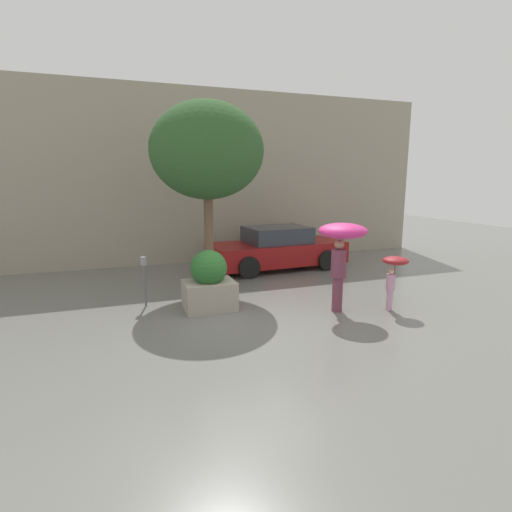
{
  "coord_description": "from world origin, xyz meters",
  "views": [
    {
      "loc": [
        -2.76,
        -7.61,
        2.96
      ],
      "look_at": [
        0.55,
        1.6,
        1.05
      ],
      "focal_mm": 28.0,
      "sensor_mm": 36.0,
      "label": 1
    }
  ],
  "objects_px": {
    "planter_box": "(209,283)",
    "street_tree": "(207,151)",
    "parking_meter": "(144,271)",
    "person_adult": "(342,241)",
    "person_child": "(394,268)",
    "parked_car_near": "(277,249)"
  },
  "relations": [
    {
      "from": "parking_meter",
      "to": "person_adult",
      "type": "bearing_deg",
      "value": -23.25
    },
    {
      "from": "parking_meter",
      "to": "person_child",
      "type": "bearing_deg",
      "value": -22.47
    },
    {
      "from": "parked_car_near",
      "to": "parking_meter",
      "type": "xyz_separation_m",
      "value": [
        -4.46,
        -2.69,
        0.21
      ]
    },
    {
      "from": "street_tree",
      "to": "parking_meter",
      "type": "bearing_deg",
      "value": -149.43
    },
    {
      "from": "person_child",
      "to": "parked_car_near",
      "type": "xyz_separation_m",
      "value": [
        -0.81,
        4.87,
        -0.32
      ]
    },
    {
      "from": "planter_box",
      "to": "person_adult",
      "type": "distance_m",
      "value": 3.13
    },
    {
      "from": "planter_box",
      "to": "parked_car_near",
      "type": "distance_m",
      "value": 4.59
    },
    {
      "from": "person_adult",
      "to": "street_tree",
      "type": "relative_size",
      "value": 0.41
    },
    {
      "from": "person_child",
      "to": "parking_meter",
      "type": "relative_size",
      "value": 1.05
    },
    {
      "from": "planter_box",
      "to": "person_adult",
      "type": "relative_size",
      "value": 0.69
    },
    {
      "from": "street_tree",
      "to": "parking_meter",
      "type": "xyz_separation_m",
      "value": [
        -1.79,
        -1.06,
        -2.79
      ]
    },
    {
      "from": "street_tree",
      "to": "person_child",
      "type": "bearing_deg",
      "value": -42.95
    },
    {
      "from": "person_adult",
      "to": "parking_meter",
      "type": "bearing_deg",
      "value": 123.15
    },
    {
      "from": "street_tree",
      "to": "parking_meter",
      "type": "distance_m",
      "value": 3.48
    },
    {
      "from": "planter_box",
      "to": "parking_meter",
      "type": "distance_m",
      "value": 1.55
    },
    {
      "from": "planter_box",
      "to": "street_tree",
      "type": "relative_size",
      "value": 0.28
    },
    {
      "from": "person_child",
      "to": "parking_meter",
      "type": "bearing_deg",
      "value": 163.59
    },
    {
      "from": "person_adult",
      "to": "street_tree",
      "type": "distance_m",
      "value": 4.21
    },
    {
      "from": "planter_box",
      "to": "parking_meter",
      "type": "height_order",
      "value": "planter_box"
    },
    {
      "from": "person_child",
      "to": "street_tree",
      "type": "bearing_deg",
      "value": 143.1
    },
    {
      "from": "person_adult",
      "to": "person_child",
      "type": "height_order",
      "value": "person_adult"
    },
    {
      "from": "person_child",
      "to": "parked_car_near",
      "type": "distance_m",
      "value": 4.95
    }
  ]
}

